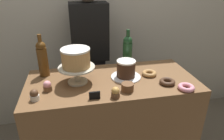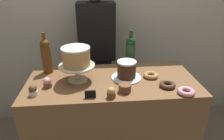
# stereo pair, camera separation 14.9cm
# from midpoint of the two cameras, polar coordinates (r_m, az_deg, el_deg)

# --- Properties ---
(back_wall) EXTENTS (6.00, 0.05, 2.60)m
(back_wall) POSITION_cam_midpoint_polar(r_m,az_deg,el_deg) (2.24, -6.59, 16.39)
(back_wall) COLOR #BCB7A8
(back_wall) RESTS_ON ground_plane
(display_counter) EXTENTS (1.25, 0.59, 0.92)m
(display_counter) POSITION_cam_midpoint_polar(r_m,az_deg,el_deg) (1.78, -2.48, -15.95)
(display_counter) COLOR brown
(display_counter) RESTS_ON ground_plane
(cake_stand_pedestal) EXTENTS (0.26, 0.26, 0.12)m
(cake_stand_pedestal) POSITION_cam_midpoint_polar(r_m,az_deg,el_deg) (1.48, -12.60, -0.49)
(cake_stand_pedestal) COLOR beige
(cake_stand_pedestal) RESTS_ON display_counter
(white_layer_cake) EXTENTS (0.20, 0.20, 0.13)m
(white_layer_cake) POSITION_cam_midpoint_polar(r_m,az_deg,el_deg) (1.44, -12.98, 3.27)
(white_layer_cake) COLOR tan
(white_layer_cake) RESTS_ON cake_stand_pedestal
(silver_serving_platter) EXTENTS (0.23, 0.23, 0.01)m
(silver_serving_platter) POSITION_cam_midpoint_polar(r_m,az_deg,el_deg) (1.55, 1.13, -1.98)
(silver_serving_platter) COLOR white
(silver_serving_platter) RESTS_ON display_counter
(chocolate_round_cake) EXTENTS (0.14, 0.14, 0.13)m
(chocolate_round_cake) POSITION_cam_midpoint_polar(r_m,az_deg,el_deg) (1.52, 1.15, 0.34)
(chocolate_round_cake) COLOR #3D2619
(chocolate_round_cake) RESTS_ON silver_serving_platter
(wine_bottle_green) EXTENTS (0.08, 0.08, 0.33)m
(wine_bottle_green) POSITION_cam_midpoint_polar(r_m,az_deg,el_deg) (1.66, 1.77, 5.02)
(wine_bottle_green) COLOR #193D1E
(wine_bottle_green) RESTS_ON display_counter
(wine_bottle_amber) EXTENTS (0.08, 0.08, 0.33)m
(wine_bottle_amber) POSITION_cam_midpoint_polar(r_m,az_deg,el_deg) (1.64, -21.31, 3.10)
(wine_bottle_amber) COLOR #5B3814
(wine_bottle_amber) RESTS_ON display_counter
(cupcake_strawberry) EXTENTS (0.06, 0.06, 0.07)m
(cupcake_strawberry) POSITION_cam_midpoint_polar(r_m,az_deg,el_deg) (1.46, -20.40, -4.33)
(cupcake_strawberry) COLOR brown
(cupcake_strawberry) RESTS_ON display_counter
(cupcake_chocolate) EXTENTS (0.06, 0.06, 0.07)m
(cupcake_chocolate) POSITION_cam_midpoint_polar(r_m,az_deg,el_deg) (1.39, -23.77, -6.51)
(cupcake_chocolate) COLOR white
(cupcake_chocolate) RESTS_ON display_counter
(cupcake_caramel) EXTENTS (0.06, 0.06, 0.07)m
(cupcake_caramel) POSITION_cam_midpoint_polar(r_m,az_deg,el_deg) (1.30, -2.32, -6.41)
(cupcake_caramel) COLOR brown
(cupcake_caramel) RESTS_ON display_counter
(donut_maple) EXTENTS (0.11, 0.11, 0.03)m
(donut_maple) POSITION_cam_midpoint_polar(r_m,az_deg,el_deg) (1.60, 7.74, -1.02)
(donut_maple) COLOR #B27F47
(donut_maple) RESTS_ON display_counter
(donut_chocolate) EXTENTS (0.11, 0.11, 0.03)m
(donut_chocolate) POSITION_cam_midpoint_polar(r_m,az_deg,el_deg) (1.49, 12.43, -3.31)
(donut_chocolate) COLOR #472D1E
(donut_chocolate) RESTS_ON display_counter
(donut_pink) EXTENTS (0.11, 0.11, 0.03)m
(donut_pink) POSITION_cam_midpoint_polar(r_m,az_deg,el_deg) (1.45, 17.26, -4.73)
(donut_pink) COLOR pink
(donut_pink) RESTS_ON display_counter
(cookie_stack) EXTENTS (0.08, 0.08, 0.05)m
(cookie_stack) POSITION_cam_midpoint_polar(r_m,az_deg,el_deg) (1.37, 1.24, -4.89)
(cookie_stack) COLOR brown
(cookie_stack) RESTS_ON display_counter
(price_sign_chalkboard) EXTENTS (0.07, 0.01, 0.05)m
(price_sign_chalkboard) POSITION_cam_midpoint_polar(r_m,az_deg,el_deg) (1.30, -8.18, -7.12)
(price_sign_chalkboard) COLOR black
(price_sign_chalkboard) RESTS_ON display_counter
(barista_figure) EXTENTS (0.36, 0.22, 1.60)m
(barista_figure) POSITION_cam_midpoint_polar(r_m,az_deg,el_deg) (2.13, -8.00, 2.99)
(barista_figure) COLOR black
(barista_figure) RESTS_ON ground_plane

